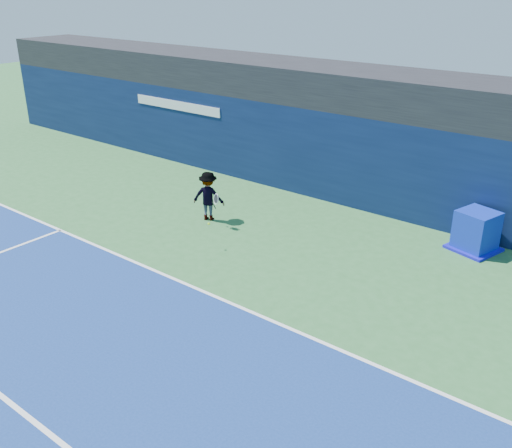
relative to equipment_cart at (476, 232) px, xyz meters
The scene contains 7 objects.
ground 10.70m from the equipment_cart, 118.79° to the right, with size 80.00×80.00×0.00m, color #2F6933.
baseline 8.20m from the equipment_cart, 128.95° to the right, with size 24.00×0.10×0.01m, color white.
stadium_band 6.37m from the equipment_cart, 157.50° to the left, with size 36.00×3.00×1.20m, color black.
back_wall_assembly 5.37m from the equipment_cart, 167.61° to the left, with size 36.00×1.03×3.00m.
equipment_cart is the anchor object (origin of this frame).
tennis_player 7.83m from the equipment_cart, 157.74° to the right, with size 1.30×0.93×1.54m.
tennis_ball 7.36m from the equipment_cart, 142.40° to the right, with size 0.06×0.06×0.06m.
Camera 1 is at (9.23, -5.59, 6.97)m, focal length 40.00 mm.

